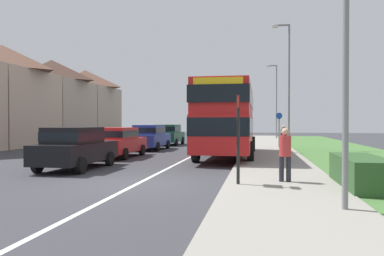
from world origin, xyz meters
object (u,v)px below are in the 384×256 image
at_px(parked_car_red, 118,141).
at_px(bus_stop_sign, 238,133).
at_px(pedestrian_at_stop, 285,152).
at_px(cycle_route_sign, 279,128).
at_px(parked_car_dark_green, 169,134).
at_px(pedestrian_walking_away, 284,137).
at_px(double_decker_bus, 228,117).
at_px(parked_car_black, 75,146).
at_px(street_lamp_far, 276,97).
at_px(street_lamp_mid, 288,79).
at_px(parked_car_blue, 150,136).

height_order(parked_car_red, bus_stop_sign, bus_stop_sign).
distance_m(pedestrian_at_stop, cycle_route_sign, 15.64).
xyz_separation_m(parked_car_dark_green, pedestrian_walking_away, (8.64, -7.69, 0.06)).
xyz_separation_m(double_decker_bus, pedestrian_walking_away, (3.03, 2.38, -1.17)).
xyz_separation_m(parked_car_black, parked_car_red, (-0.22, 5.04, -0.03)).
relative_size(cycle_route_sign, street_lamp_far, 0.31).
distance_m(parked_car_black, pedestrian_at_stop, 8.20).
distance_m(double_decker_bus, parked_car_black, 8.29).
bearing_deg(street_lamp_far, pedestrian_at_stop, -92.00).
height_order(parked_car_red, street_lamp_mid, street_lamp_mid).
height_order(parked_car_red, parked_car_blue, parked_car_blue).
distance_m(double_decker_bus, street_lamp_mid, 6.97).
bearing_deg(double_decker_bus, parked_car_blue, 140.66).
bearing_deg(parked_car_blue, parked_car_dark_green, 90.44).
xyz_separation_m(parked_car_dark_green, street_lamp_far, (9.04, 12.01, 3.67)).
bearing_deg(street_lamp_far, parked_car_black, -107.48).
relative_size(parked_car_red, street_lamp_mid, 0.54).
distance_m(parked_car_black, street_lamp_mid, 15.12).
xyz_separation_m(double_decker_bus, parked_car_dark_green, (-5.62, 10.06, -1.22)).
bearing_deg(street_lamp_mid, pedestrian_walking_away, -97.97).
xyz_separation_m(pedestrian_at_stop, street_lamp_far, (1.07, 30.70, 3.61)).
height_order(parked_car_dark_green, street_lamp_far, street_lamp_far).
bearing_deg(parked_car_dark_green, pedestrian_walking_away, -41.65).
bearing_deg(street_lamp_mid, parked_car_red, -144.26).
bearing_deg(parked_car_blue, double_decker_bus, -39.34).
height_order(pedestrian_at_stop, bus_stop_sign, bus_stop_sign).
relative_size(parked_car_red, parked_car_blue, 1.00).
height_order(parked_car_blue, parked_car_dark_green, parked_car_blue).
xyz_separation_m(pedestrian_at_stop, bus_stop_sign, (-1.31, -0.67, 0.56)).
height_order(parked_car_dark_green, street_lamp_mid, street_lamp_mid).
bearing_deg(bus_stop_sign, parked_car_black, 153.92).
bearing_deg(street_lamp_far, parked_car_red, -111.45).
bearing_deg(pedestrian_walking_away, pedestrian_at_stop, -93.48).
distance_m(double_decker_bus, parked_car_red, 5.91).
relative_size(pedestrian_walking_away, bus_stop_sign, 0.64).
xyz_separation_m(parked_car_red, parked_car_dark_green, (0.05, 11.14, 0.04)).
distance_m(parked_car_red, pedestrian_walking_away, 9.36).
distance_m(bus_stop_sign, cycle_route_sign, 16.41).
height_order(parked_car_black, parked_car_red, parked_car_black).
bearing_deg(double_decker_bus, bus_stop_sign, -83.60).
bearing_deg(double_decker_bus, parked_car_red, -169.22).
height_order(parked_car_blue, pedestrian_walking_away, same).
xyz_separation_m(pedestrian_at_stop, street_lamp_mid, (1.11, 14.12, 3.70)).
relative_size(parked_car_blue, pedestrian_at_stop, 2.67).
bearing_deg(parked_car_black, double_decker_bus, 48.31).
xyz_separation_m(pedestrian_at_stop, pedestrian_walking_away, (0.67, 11.01, 0.00)).
bearing_deg(cycle_route_sign, bus_stop_sign, -96.89).
relative_size(parked_car_blue, street_lamp_far, 0.55).
bearing_deg(bus_stop_sign, street_lamp_mid, 80.71).
distance_m(pedestrian_walking_away, cycle_route_sign, 4.64).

